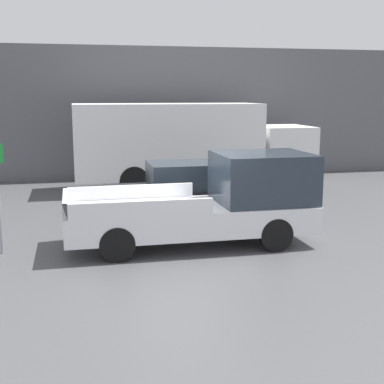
{
  "coord_description": "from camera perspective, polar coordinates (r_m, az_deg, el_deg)",
  "views": [
    {
      "loc": [
        -2.46,
        -11.44,
        3.46
      ],
      "look_at": [
        0.42,
        1.32,
        1.05
      ],
      "focal_mm": 50.0,
      "sensor_mm": 36.0,
      "label": 1
    }
  ],
  "objects": [
    {
      "name": "ground_plane",
      "position": [
        12.21,
        -0.55,
        -6.03
      ],
      "size": [
        60.0,
        60.0,
        0.0
      ],
      "primitive_type": "plane",
      "color": "#4C4C4F"
    },
    {
      "name": "car",
      "position": [
        15.19,
        -0.04,
        0.28
      ],
      "size": [
        4.74,
        1.89,
        1.55
      ],
      "color": "black",
      "rests_on": "ground"
    },
    {
      "name": "delivery_truck",
      "position": [
        19.77,
        -0.61,
        5.34
      ],
      "size": [
        8.83,
        2.53,
        3.11
      ],
      "color": "white",
      "rests_on": "ground"
    },
    {
      "name": "pickup_truck",
      "position": [
        12.45,
        2.55,
        -1.1
      ],
      "size": [
        5.67,
        2.11,
        2.1
      ],
      "color": "silver",
      "rests_on": "ground"
    },
    {
      "name": "building_wall",
      "position": [
        22.11,
        -6.38,
        8.35
      ],
      "size": [
        28.0,
        0.15,
        5.35
      ],
      "color": "#56565B",
      "rests_on": "ground"
    }
  ]
}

